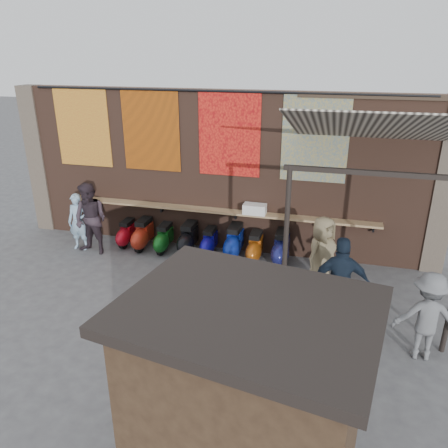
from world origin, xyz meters
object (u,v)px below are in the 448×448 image
scooter_stool_7 (281,248)px  shopper_navy (340,284)px  diner_left (78,222)px  shopper_tan (321,256)px  scooter_stool_2 (164,238)px  scooter_stool_4 (209,242)px  scooter_stool_5 (234,243)px  scooter_stool_1 (143,234)px  diner_right (91,219)px  shopper_grey (427,316)px  scooter_stool_6 (255,247)px  scooter_stool_0 (127,233)px  market_stall (246,411)px  scooter_stool_3 (188,239)px  shelf_box (255,209)px

scooter_stool_7 → shopper_navy: bearing=-59.3°
diner_left → shopper_tan: bearing=-9.9°
scooter_stool_2 → scooter_stool_7: (3.01, 0.05, 0.06)m
scooter_stool_4 → scooter_stool_5: scooter_stool_5 is taller
scooter_stool_2 → scooter_stool_1: bearing=177.2°
scooter_stool_2 → diner_left: 2.25m
diner_right → shopper_grey: diner_right is taller
scooter_stool_6 → shopper_navy: 3.10m
scooter_stool_6 → diner_right: bearing=-171.9°
scooter_stool_0 → scooter_stool_1: 0.52m
market_stall → scooter_stool_3: bearing=124.6°
diner_left → shopper_navy: 6.83m
scooter_stool_6 → scooter_stool_2: bearing=-179.2°
scooter_stool_4 → scooter_stool_6: 1.19m
shelf_box → scooter_stool_7: 1.15m
scooter_stool_0 → scooter_stool_2: (1.10, -0.10, 0.02)m
shelf_box → shopper_grey: 4.73m
diner_right → scooter_stool_1: bearing=35.6°
market_stall → shopper_grey: bearing=62.9°
scooter_stool_1 → shopper_navy: size_ratio=0.46×
scooter_stool_6 → shopper_grey: bearing=-39.6°
scooter_stool_2 → scooter_stool_5: size_ratio=0.86×
scooter_stool_0 → scooter_stool_6: 3.48m
shopper_navy → shopper_grey: bearing=152.8°
scooter_stool_4 → market_stall: (2.23, -6.03, 0.87)m
scooter_stool_0 → scooter_stool_7: scooter_stool_7 is taller
shopper_tan → diner_left: bearing=116.7°
scooter_stool_7 → shopper_grey: (2.77, -2.84, 0.37)m
scooter_stool_0 → diner_right: size_ratio=0.39×
scooter_stool_2 → shopper_navy: 4.96m
scooter_stool_1 → shopper_grey: size_ratio=0.52×
scooter_stool_1 → market_stall: market_stall is taller
diner_right → shopper_tan: size_ratio=1.06×
shopper_navy → scooter_stool_4: bearing=-42.9°
scooter_stool_5 → shopper_navy: size_ratio=0.49×
scooter_stool_6 → scooter_stool_7: (0.64, 0.02, 0.05)m
scooter_stool_3 → diner_left: 2.89m
scooter_stool_3 → market_stall: bearing=-65.2°
diner_right → shopper_grey: (7.50, -2.24, -0.13)m
scooter_stool_3 → scooter_stool_6: scooter_stool_3 is taller
shopper_tan → shopper_navy: bearing=-127.8°
scooter_stool_2 → market_stall: (3.41, -5.94, 0.86)m
scooter_stool_2 → market_stall: 6.90m
shelf_box → scooter_stool_7: size_ratio=0.64×
scooter_stool_7 → scooter_stool_0: bearing=179.4°
scooter_stool_3 → scooter_stool_7: size_ratio=0.96×
diner_left → scooter_stool_4: bearing=5.0°
diner_left → scooter_stool_3: bearing=5.7°
shopper_navy → shopper_grey: 1.50m
scooter_stool_4 → scooter_stool_7: bearing=-1.3°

